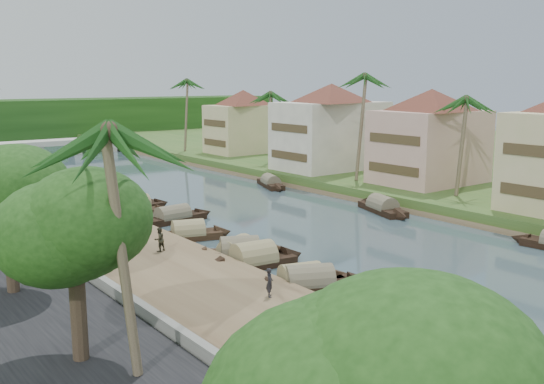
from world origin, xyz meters
TOP-DOWN VIEW (x-y plane):
  - ground at (0.00, 0.00)m, footprint 220.00×220.00m
  - left_bank at (-16.00, 20.00)m, footprint 10.00×180.00m
  - right_bank at (19.00, 20.00)m, footprint 16.00×180.00m
  - retaining_wall at (-20.20, 20.00)m, footprint 0.40×180.00m
  - treeline at (0.00, 100.00)m, footprint 120.00×14.00m
  - bridge at (0.00, 72.00)m, footprint 28.00×4.00m
  - building_mid at (19.99, 14.00)m, footprint 14.11×14.11m
  - building_far at (18.99, 28.00)m, footprint 15.59×15.59m
  - building_distant at (19.99, 48.00)m, footprint 12.62×12.62m
  - sampan_0 at (-8.39, -12.07)m, footprint 8.56×3.56m
  - sampan_1 at (-10.15, -9.83)m, footprint 8.00×4.55m
  - sampan_2 at (-9.55, -10.49)m, footprint 9.52×3.79m
  - sampan_3 at (-9.62, -1.19)m, footprint 7.82×4.84m
  - sampan_4 at (-9.67, -0.51)m, footprint 7.04×3.36m
  - sampan_5 at (-9.52, 4.33)m, footprint 7.75×2.75m
  - sampan_6 at (-9.27, 6.30)m, footprint 7.45×4.90m
  - sampan_7 at (-9.26, 6.77)m, footprint 7.10×4.06m
  - sampan_8 at (-9.45, 12.84)m, footprint 7.04×3.68m
  - sampan_9 at (-7.72, 18.49)m, footprint 8.17×2.17m
  - sampan_10 at (-9.24, 22.58)m, footprint 6.74×2.03m
  - sampan_11 at (-8.18, 24.77)m, footprint 7.08×1.96m
  - sampan_12 at (-9.64, 26.14)m, footprint 9.26×2.10m
  - sampan_13 at (-9.39, 32.86)m, footprint 7.79×3.51m
  - sampan_15 at (9.24, 10.49)m, footprint 4.15×8.44m
  - sampan_16 at (9.29, 27.27)m, footprint 4.11×7.91m
  - canoe_1 at (-9.10, -6.46)m, footprint 4.56×2.34m
  - canoe_2 at (-6.48, 22.45)m, footprint 5.07×1.78m
  - palm_1 at (16.00, 7.44)m, footprint 3.20×3.20m
  - palm_2 at (15.00, 19.36)m, footprint 3.20×3.20m
  - palm_3 at (16.00, 36.21)m, footprint 3.20×3.20m
  - palm_4 at (-23.00, -7.14)m, footprint 3.20×3.20m
  - palm_7 at (14.00, 54.77)m, footprint 3.20×3.20m
  - tree_1 at (-24.00, -4.67)m, footprint 4.75×4.75m
  - tree_2 at (-24.00, 4.66)m, footprint 5.11×5.11m
  - tree_6 at (24.00, 31.00)m, footprint 4.10×4.10m
  - person_near at (-13.32, -2.36)m, footprint 0.59×0.66m
  - person_far at (-13.93, 8.70)m, footprint 0.89×0.76m

SIDE VIEW (x-z plane):
  - ground at x=0.00m, z-range 0.00..0.00m
  - canoe_1 at x=-9.10m, z-range -0.27..0.47m
  - canoe_2 at x=-6.48m, z-range -0.27..0.47m
  - left_bank at x=-16.00m, z-range 0.00..0.80m
  - sampan_10 at x=-9.24m, z-range -0.54..1.35m
  - sampan_7 at x=-9.26m, z-range -0.56..1.37m
  - sampan_16 at x=9.29m, z-range -0.57..1.39m
  - sampan_4 at x=-9.67m, z-range -0.59..1.41m
  - sampan_11 at x=-8.18m, z-range -0.61..1.43m
  - sampan_9 at x=-7.72m, z-range -0.62..1.44m
  - sampan_13 at x=-9.39m, z-range -0.64..1.47m
  - sampan_3 at x=-9.62m, z-range -0.65..1.48m
  - sampan_8 at x=-9.45m, z-range -0.66..1.49m
  - sampan_12 at x=-9.64m, z-range -0.68..1.51m
  - sampan_0 at x=-8.39m, z-range -0.69..1.52m
  - sampan_15 at x=9.24m, z-range -0.70..1.53m
  - sampan_6 at x=-9.27m, z-range -0.70..1.53m
  - sampan_1 at x=-10.15m, z-range -0.75..1.59m
  - sampan_5 at x=-9.52m, z-range -0.78..1.62m
  - sampan_2 at x=-9.55m, z-range -0.79..1.63m
  - right_bank at x=19.00m, z-range 0.00..1.20m
  - retaining_wall at x=-20.20m, z-range 0.80..1.90m
  - person_near at x=-13.32m, z-range 0.80..2.32m
  - person_far at x=-13.93m, z-range 0.80..2.38m
  - bridge at x=0.00m, z-range 0.52..2.92m
  - treeline at x=0.00m, z-range 0.00..8.00m
  - building_distant at x=19.99m, z-range 1.28..10.48m
  - tree_6 at x=24.00m, z-range 2.72..9.34m
  - building_mid at x=19.99m, z-range 1.28..10.98m
  - tree_2 at x=-24.00m, z-range 2.79..9.92m
  - building_far at x=18.99m, z-range 1.28..11.48m
  - tree_1 at x=-24.00m, z-range 2.89..9.96m
  - palm_3 at x=16.00m, z-range 4.69..15.17m
  - palm_1 at x=16.00m, z-range 4.69..15.17m
  - palm_4 at x=-23.00m, z-range 4.81..15.11m
  - palm_7 at x=14.00m, z-range 5.44..17.55m
  - palm_2 at x=15.00m, z-range 5.68..18.28m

